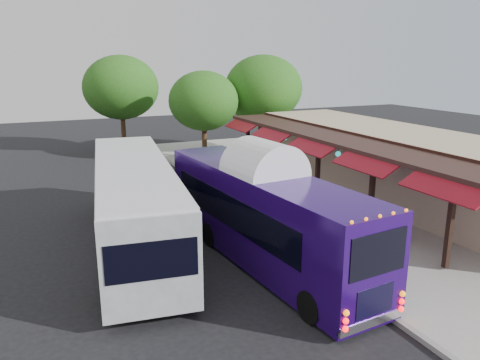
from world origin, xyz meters
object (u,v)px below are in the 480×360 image
coach_bus (264,211)px  ped_b (352,237)px  ped_d (233,158)px  ped_c (251,170)px  ped_a (389,253)px  city_bus (134,201)px  sign_board (380,221)px

coach_bus → ped_b: (2.86, -1.43, -0.93)m
ped_b → ped_d: 14.22m
ped_d → ped_c: bearing=88.1°
ped_a → ped_d: ped_d is taller
ped_d → ped_b: bearing=87.5°
city_bus → coach_bus: bearing=-32.3°
ped_b → sign_board: bearing=-149.2°
city_bus → ped_a: city_bus is taller
ped_a → ped_c: bearing=75.9°
sign_board → ped_d: bearing=77.4°
ped_b → ped_c: 10.88m
city_bus → ped_b: 8.32m
coach_bus → ped_c: coach_bus is taller
ped_d → sign_board: size_ratio=1.57×
ped_c → ped_d: 3.34m
ped_a → sign_board: (1.90, 2.65, -0.02)m
coach_bus → ped_d: (4.30, 12.72, -0.86)m
coach_bus → ped_a: size_ratio=7.14×
city_bus → ped_b: (6.79, -4.72, -0.88)m
coach_bus → ped_a: bearing=-49.3°
sign_board → ped_b: bearing=-170.2°
ped_b → ped_d: size_ratio=0.93×
ped_a → ped_c: (0.86, 12.43, 0.05)m
ped_a → sign_board: bearing=44.2°
ped_b → sign_board: ped_b is taller
ped_a → sign_board: size_ratio=1.39×
ped_c → ped_d: bearing=-96.7°
coach_bus → sign_board: 5.15m
coach_bus → city_bus: 5.13m
coach_bus → sign_board: coach_bus is taller
ped_a → ped_b: bearing=89.6°
coach_bus → city_bus: (-3.93, 3.29, -0.05)m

